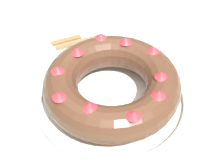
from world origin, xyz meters
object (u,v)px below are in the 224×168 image
bundt_cake (112,84)px  cake_knife (91,46)px  fork (91,39)px  serving_knife (79,37)px  serving_dish (112,99)px

bundt_cake → cake_knife: bundt_cake is taller
fork → serving_knife: serving_knife is taller
serving_dish → bundt_cake: (0.00, -0.00, 0.05)m
serving_dish → cake_knife: 0.22m
bundt_cake → serving_knife: bearing=176.7°
fork → serving_knife: 0.04m
serving_knife → serving_dish: bearing=-2.9°
serving_dish → fork: 0.25m
bundt_cake → serving_knife: bundt_cake is taller
serving_dish → serving_knife: bearing=176.7°
fork → serving_dish: bearing=-5.1°
serving_dish → bundt_cake: size_ratio=1.14×
serving_knife → cake_knife: (0.05, 0.02, 0.00)m
fork → cake_knife: cake_knife is taller
bundt_cake → fork: bundt_cake is taller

